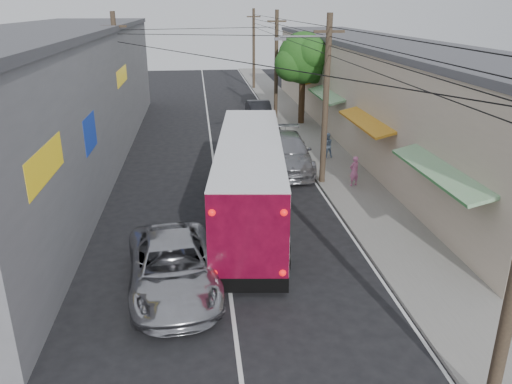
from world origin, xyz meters
TOP-DOWN VIEW (x-y plane):
  - ground at (0.00, 0.00)m, footprint 120.00×120.00m
  - sidewalk at (6.50, 20.00)m, footprint 3.00×80.00m
  - building_right at (10.99, 22.00)m, footprint 7.09×40.00m
  - building_left at (-8.50, 18.00)m, footprint 7.20×36.00m
  - utility_poles at (3.13, 20.33)m, footprint 11.80×45.28m
  - street_tree at (6.87, 26.02)m, footprint 4.40×4.00m
  - coach_bus at (1.21, 9.10)m, footprint 3.78×11.98m
  - jeepney at (-1.73, 3.95)m, footprint 3.21×5.90m
  - parked_suv at (3.83, 15.60)m, footprint 2.93×6.44m
  - parked_car_mid at (3.80, 22.37)m, footprint 1.92×3.88m
  - parked_car_far at (3.80, 27.09)m, footprint 1.74×4.76m
  - pedestrian_near at (6.57, 12.25)m, footprint 0.63×0.54m
  - pedestrian_far at (6.47, 17.08)m, footprint 0.72×0.58m

SIDE VIEW (x-z plane):
  - ground at x=0.00m, z-range 0.00..0.00m
  - sidewalk at x=6.50m, z-range 0.00..0.12m
  - parked_car_mid at x=3.80m, z-range 0.00..1.27m
  - parked_car_far at x=3.80m, z-range 0.00..1.56m
  - jeepney at x=-1.73m, z-range 0.00..1.57m
  - pedestrian_far at x=6.47m, z-range 0.12..1.53m
  - pedestrian_near at x=6.57m, z-range 0.12..1.58m
  - parked_suv at x=3.83m, z-range 0.00..1.83m
  - coach_bus at x=1.21m, z-range 0.06..3.46m
  - building_right at x=10.99m, z-range 0.03..6.28m
  - building_left at x=-8.50m, z-range 0.03..7.28m
  - utility_poles at x=3.13m, z-range 0.13..8.13m
  - street_tree at x=6.87m, z-range 1.37..7.97m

